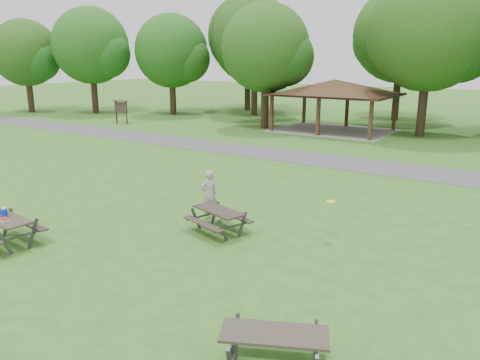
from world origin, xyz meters
name	(u,v)px	position (x,y,z in m)	size (l,w,h in m)	color
ground	(133,249)	(0.00, 0.00, 0.00)	(160.00, 160.00, 0.00)	#2F631C
asphalt_path	(329,161)	(0.00, 14.00, 0.01)	(120.00, 3.20, 0.02)	#464648
pavilion	(335,89)	(-4.00, 24.00, 3.06)	(8.60, 7.01, 3.76)	#3B1F15
notice_board	(121,108)	(-20.00, 18.00, 1.31)	(1.60, 0.30, 1.88)	#341C13
tree_row_a	(92,48)	(-27.91, 22.03, 6.15)	(7.56, 7.20, 9.97)	black
tree_row_b	(172,53)	(-20.92, 25.53, 5.67)	(7.14, 6.80, 9.28)	black
tree_row_c	(256,43)	(-13.90, 29.03, 6.54)	(8.19, 7.80, 10.67)	black
tree_row_d	(267,51)	(-8.92, 22.53, 5.77)	(6.93, 6.60, 9.27)	black
tree_row_e	(431,34)	(2.10, 25.03, 6.78)	(8.40, 8.00, 11.02)	black
tree_deep_a	(249,38)	(-16.90, 32.53, 7.13)	(8.40, 8.00, 11.38)	black
tree_deep_b	(402,38)	(-1.90, 33.03, 6.89)	(8.40, 8.00, 11.13)	black
tree_flank_left	(26,55)	(-33.92, 19.03, 5.53)	(6.72, 6.40, 8.93)	#2F1F15
picnic_table_near	(0,218)	(-3.47, -1.83, 0.78)	(2.09, 1.73, 1.37)	#322B24
picnic_table_middle	(219,215)	(1.28, 2.39, 0.57)	(2.10, 1.86, 0.77)	#2A221E
picnic_table_far	(274,342)	(6.01, -2.48, 0.59)	(2.29, 2.12, 0.80)	#312A23
frisbee_in_flight	(331,201)	(4.39, 3.69, 1.21)	(0.35, 0.35, 0.02)	#FCF627
frisbee_thrower	(209,194)	(0.19, 3.34, 0.83)	(0.60, 0.40, 1.66)	#9D9D9F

